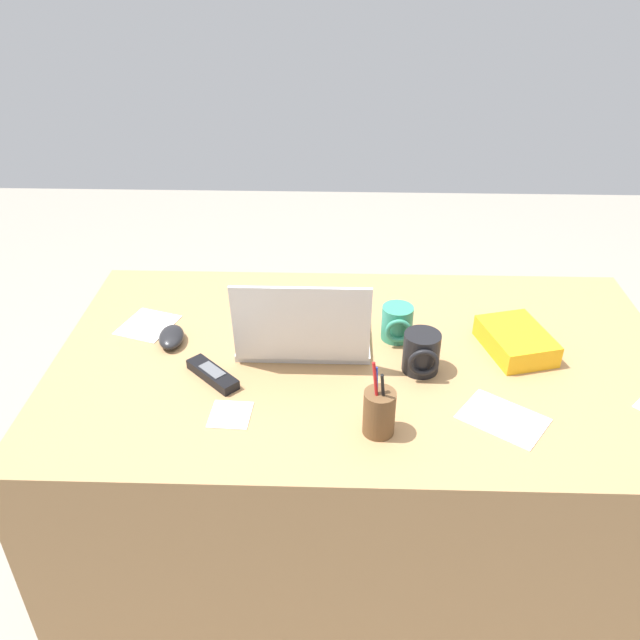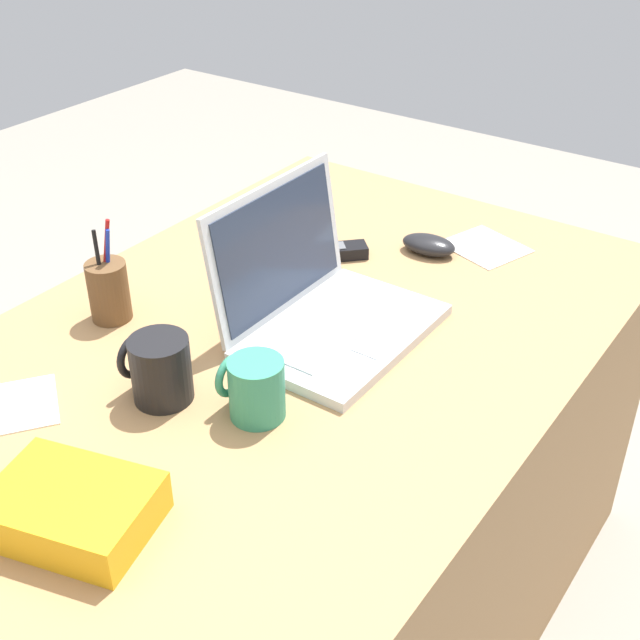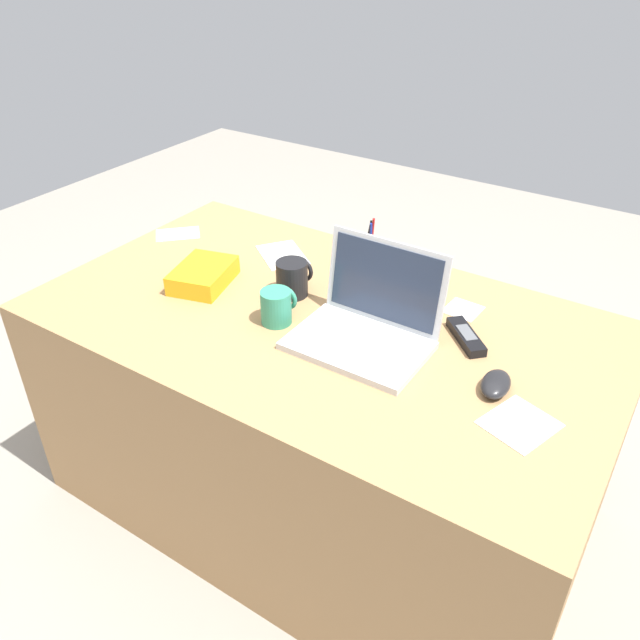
{
  "view_description": "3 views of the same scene",
  "coord_description": "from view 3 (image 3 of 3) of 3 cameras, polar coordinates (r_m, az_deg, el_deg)",
  "views": [
    {
      "loc": [
        0.07,
        1.36,
        1.66
      ],
      "look_at": [
        0.11,
        -0.05,
        0.78
      ],
      "focal_mm": 36.77,
      "sensor_mm": 36.0,
      "label": 1
    },
    {
      "loc": [
        -0.82,
        -0.71,
        1.47
      ],
      "look_at": [
        0.1,
        -0.07,
        0.76
      ],
      "focal_mm": 47.23,
      "sensor_mm": 36.0,
      "label": 2
    },
    {
      "loc": [
        0.79,
        -1.21,
        1.63
      ],
      "look_at": [
        0.04,
        -0.07,
        0.75
      ],
      "focal_mm": 35.88,
      "sensor_mm": 36.0,
      "label": 3
    }
  ],
  "objects": [
    {
      "name": "ground_plane",
      "position": [
        2.18,
        0.19,
        -15.44
      ],
      "size": [
        6.0,
        6.0,
        0.0
      ],
      "primitive_type": "plane",
      "color": "gray"
    },
    {
      "name": "laptop",
      "position": [
        1.6,
        4.2,
        -0.38
      ],
      "size": [
        0.34,
        0.27,
        0.24
      ],
      "color": "silver",
      "rests_on": "desk"
    },
    {
      "name": "paper_note_front",
      "position": [
        2.03,
        -3.37,
        5.82
      ],
      "size": [
        0.22,
        0.21,
        0.0
      ],
      "primitive_type": "cube",
      "rotation": [
        0.0,
        0.0,
        -0.63
      ],
      "color": "white",
      "rests_on": "desk"
    },
    {
      "name": "paper_note_near_laptop",
      "position": [
        2.22,
        -12.57,
        7.5
      ],
      "size": [
        0.17,
        0.17,
        0.0
      ],
      "primitive_type": "cube",
      "rotation": [
        0.0,
        0.0,
        0.78
      ],
      "color": "white",
      "rests_on": "desk"
    },
    {
      "name": "coffee_mug_tall",
      "position": [
        1.68,
        -3.86,
        1.23
      ],
      "size": [
        0.08,
        0.09,
        0.09
      ],
      "color": "#338C6B",
      "rests_on": "desk"
    },
    {
      "name": "coffee_mug_white",
      "position": [
        1.8,
        -2.46,
        3.77
      ],
      "size": [
        0.09,
        0.1,
        0.1
      ],
      "color": "black",
      "rests_on": "desk"
    },
    {
      "name": "paper_note_right",
      "position": [
        1.79,
        12.63,
        0.91
      ],
      "size": [
        0.09,
        0.1,
        0.0
      ],
      "primitive_type": "cube",
      "rotation": [
        0.0,
        0.0,
        -0.05
      ],
      "color": "white",
      "rests_on": "desk"
    },
    {
      "name": "pen_holder",
      "position": [
        1.91,
        4.27,
        5.71
      ],
      "size": [
        0.07,
        0.07,
        0.18
      ],
      "color": "brown",
      "rests_on": "desk"
    },
    {
      "name": "cordless_phone",
      "position": [
        1.66,
        12.88,
        -1.44
      ],
      "size": [
        0.14,
        0.14,
        0.03
      ],
      "color": "black",
      "rests_on": "desk"
    },
    {
      "name": "paper_note_left",
      "position": [
        1.44,
        17.36,
        -8.83
      ],
      "size": [
        0.17,
        0.18,
        0.0
      ],
      "primitive_type": "cube",
      "rotation": [
        0.0,
        0.0,
        -0.32
      ],
      "color": "white",
      "rests_on": "desk"
    },
    {
      "name": "snack_bag",
      "position": [
        1.89,
        -10.38,
        3.95
      ],
      "size": [
        0.19,
        0.23,
        0.06
      ],
      "primitive_type": "cube",
      "rotation": [
        0.0,
        0.0,
        0.27
      ],
      "color": "#F2AD19",
      "rests_on": "desk"
    },
    {
      "name": "computer_mouse",
      "position": [
        1.51,
        15.4,
        -5.52
      ],
      "size": [
        0.08,
        0.11,
        0.04
      ],
      "primitive_type": "ellipsoid",
      "rotation": [
        0.0,
        0.0,
        0.11
      ],
      "color": "black",
      "rests_on": "desk"
    },
    {
      "name": "desk",
      "position": [
        1.93,
        0.21,
        -8.5
      ],
      "size": [
        1.56,
        0.89,
        0.7
      ],
      "primitive_type": "cube",
      "color": "#A87C4F",
      "rests_on": "ground"
    }
  ]
}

